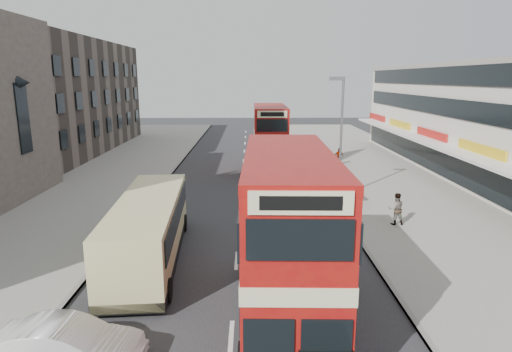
% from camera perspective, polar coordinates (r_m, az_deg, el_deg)
% --- Properties ---
extents(road_surface, '(12.00, 90.00, 0.01)m').
position_cam_1_polar(road_surface, '(31.34, -1.91, -2.13)').
color(road_surface, '#28282B').
rests_on(road_surface, ground).
extents(pavement_right, '(12.00, 90.00, 0.15)m').
position_cam_1_polar(pavement_right, '(33.32, 19.20, -1.82)').
color(pavement_right, gray).
rests_on(pavement_right, ground).
extents(pavement_left, '(12.00, 90.00, 0.15)m').
position_cam_1_polar(pavement_left, '(33.76, -22.74, -1.93)').
color(pavement_left, gray).
rests_on(pavement_left, ground).
extents(kerb_left, '(0.20, 90.00, 0.16)m').
position_cam_1_polar(kerb_left, '(32.02, -12.90, -2.00)').
color(kerb_left, gray).
rests_on(kerb_left, ground).
extents(kerb_right, '(0.20, 90.00, 0.16)m').
position_cam_1_polar(kerb_right, '(31.79, 9.15, -1.94)').
color(kerb_right, gray).
rests_on(kerb_right, ground).
extents(brick_terrace, '(14.00, 28.00, 12.00)m').
position_cam_1_polar(brick_terrace, '(53.36, -26.26, 9.25)').
color(brick_terrace, '#66594C').
rests_on(brick_terrace, ground).
extents(commercial_row, '(9.90, 46.20, 9.30)m').
position_cam_1_polar(commercial_row, '(37.78, 30.15, 5.94)').
color(commercial_row, beige).
rests_on(commercial_row, ground).
extents(street_lamp, '(1.00, 0.20, 8.12)m').
position_cam_1_polar(street_lamp, '(29.08, 10.97, 6.07)').
color(street_lamp, slate).
rests_on(street_lamp, ground).
extents(bus_main, '(3.02, 10.15, 5.55)m').
position_cam_1_polar(bus_main, '(14.47, 4.23, -8.00)').
color(bus_main, black).
rests_on(bus_main, ground).
extents(bus_second, '(2.78, 9.99, 5.50)m').
position_cam_1_polar(bus_second, '(38.37, 1.84, 5.01)').
color(bus_second, black).
rests_on(bus_second, ground).
extents(coach, '(3.21, 10.17, 2.66)m').
position_cam_1_polar(coach, '(19.98, -13.86, -6.55)').
color(coach, black).
rests_on(coach, ground).
extents(car_left_front, '(4.31, 1.77, 1.39)m').
position_cam_1_polar(car_left_front, '(14.15, -23.49, -19.68)').
color(car_left_front, white).
rests_on(car_left_front, ground).
extents(car_right_a, '(5.33, 2.57, 1.50)m').
position_cam_1_polar(car_right_a, '(28.09, 7.42, -2.42)').
color(car_right_a, maroon).
rests_on(car_right_a, ground).
extents(car_right_b, '(4.06, 2.28, 1.07)m').
position_cam_1_polar(car_right_b, '(34.75, 7.43, 0.15)').
color(car_right_b, '#C06A13').
rests_on(car_right_b, ground).
extents(car_right_c, '(3.80, 1.82, 1.25)m').
position_cam_1_polar(car_right_c, '(43.51, 4.93, 2.87)').
color(car_right_c, '#537BA7').
rests_on(car_right_c, ground).
extents(pedestrian_near, '(0.68, 0.47, 1.80)m').
position_cam_1_polar(pedestrian_near, '(25.07, 17.88, -4.08)').
color(pedestrian_near, gray).
rests_on(pedestrian_near, pavement_right).
extents(pedestrian_far, '(0.93, 0.43, 1.55)m').
position_cam_1_polar(pedestrian_far, '(41.07, 10.78, 2.53)').
color(pedestrian_far, gray).
rests_on(pedestrian_far, pavement_right).
extents(cyclist, '(0.71, 1.83, 2.02)m').
position_cam_1_polar(cyclist, '(31.79, 6.78, -0.76)').
color(cyclist, gray).
rests_on(cyclist, ground).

